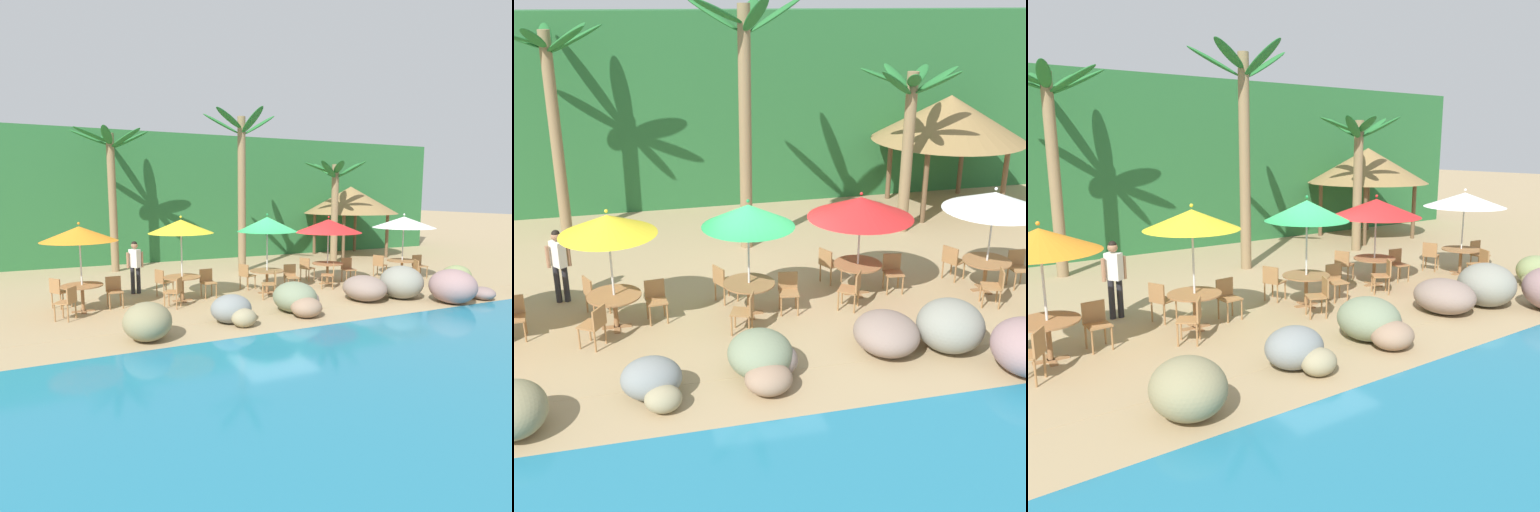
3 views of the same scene
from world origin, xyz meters
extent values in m
plane|color=tan|center=(0.00, 0.00, 0.00)|extent=(120.00, 120.00, 0.00)
cube|color=tan|center=(0.00, 0.00, 0.00)|extent=(18.00, 5.20, 0.01)
cube|color=#286633|center=(0.00, 9.00, 3.00)|extent=(28.00, 2.40, 6.00)
ellipsoid|color=gray|center=(5.30, -3.68, 0.19)|extent=(0.70, 0.75, 0.39)
ellipsoid|color=gray|center=(-0.29, -2.64, 0.30)|extent=(0.71, 0.76, 0.59)
ellipsoid|color=gray|center=(1.93, -2.32, 0.38)|extent=(1.24, 1.42, 0.76)
ellipsoid|color=#948D62|center=(5.54, -2.32, 0.20)|extent=(0.63, 0.62, 0.39)
ellipsoid|color=gray|center=(3.14, -2.54, 0.50)|extent=(1.28, 1.33, 1.01)
ellipsoid|color=#877F59|center=(-4.71, -3.34, 0.42)|extent=(1.06, 1.16, 0.85)
ellipsoid|color=gray|center=(4.09, -3.62, 0.50)|extent=(1.27, 1.40, 1.00)
ellipsoid|color=gray|center=(-0.60, -2.56, 0.41)|extent=(1.18, 1.28, 0.82)
ellipsoid|color=#82925A|center=(5.98, -2.08, 0.39)|extent=(1.09, 0.92, 0.77)
ellipsoid|color=gray|center=(-2.41, -3.30, 0.23)|extent=(0.63, 0.55, 0.45)
ellipsoid|color=gray|center=(-2.56, -2.83, 0.35)|extent=(1.04, 0.91, 0.71)
ellipsoid|color=#94765D|center=(-0.60, -3.18, 0.26)|extent=(0.83, 0.78, 0.52)
cylinder|color=silver|center=(-5.87, -0.21, 1.11)|extent=(0.04, 0.04, 2.23)
cone|color=orange|center=(-5.87, -0.21, 2.13)|extent=(2.01, 2.01, 0.40)
sphere|color=orange|center=(-5.87, -0.21, 2.41)|extent=(0.07, 0.07, 0.07)
cube|color=olive|center=(-5.87, -0.21, 0.01)|extent=(0.60, 0.12, 0.03)
cube|color=olive|center=(-5.87, -0.21, 0.01)|extent=(0.12, 0.60, 0.03)
cylinder|color=olive|center=(-5.87, -0.21, 0.37)|extent=(0.09, 0.09, 0.71)
cylinder|color=olive|center=(-5.87, -0.21, 0.72)|extent=(1.10, 1.10, 0.03)
cylinder|color=#9E7042|center=(-4.84, -0.32, 0.23)|extent=(0.04, 0.04, 0.45)
cylinder|color=#9E7042|center=(-5.19, -0.35, 0.23)|extent=(0.04, 0.04, 0.45)
cylinder|color=#9E7042|center=(-4.86, 0.03, 0.23)|extent=(0.04, 0.04, 0.45)
cylinder|color=#9E7042|center=(-5.22, 0.01, 0.23)|extent=(0.04, 0.04, 0.45)
cube|color=#9E7042|center=(-5.03, -0.16, 0.47)|extent=(0.45, 0.45, 0.03)
cube|color=#9E7042|center=(-5.04, 0.04, 0.66)|extent=(0.42, 0.06, 0.42)
cylinder|color=#9E7042|center=(-6.36, 0.71, 0.23)|extent=(0.04, 0.04, 0.45)
cylinder|color=#9E7042|center=(-6.15, 0.43, 0.23)|extent=(0.04, 0.04, 0.45)
cylinder|color=#9E7042|center=(-6.65, 0.49, 0.23)|extent=(0.04, 0.04, 0.45)
cylinder|color=#9E7042|center=(-6.43, 0.21, 0.23)|extent=(0.04, 0.04, 0.45)
cube|color=#9E7042|center=(-6.40, 0.46, 0.47)|extent=(0.59, 0.59, 0.03)
cube|color=#9E7042|center=(-6.55, 0.34, 0.66)|extent=(0.29, 0.35, 0.42)
cylinder|color=#9E7042|center=(-6.58, -0.98, 0.23)|extent=(0.04, 0.04, 0.45)
cylinder|color=#9E7042|center=(-6.38, -0.68, 0.23)|extent=(0.04, 0.04, 0.45)
cylinder|color=#9E7042|center=(-6.27, -1.17, 0.23)|extent=(0.04, 0.04, 0.45)
cylinder|color=#9E7042|center=(-6.08, -0.87, 0.23)|extent=(0.04, 0.04, 0.45)
cube|color=#9E7042|center=(-6.33, -0.93, 0.47)|extent=(0.58, 0.58, 0.03)
cube|color=#9E7042|center=(-6.16, -1.03, 0.66)|extent=(0.26, 0.37, 0.42)
cylinder|color=silver|center=(-3.08, -0.10, 1.17)|extent=(0.04, 0.04, 2.34)
cone|color=yellow|center=(-3.08, -0.10, 2.24)|extent=(1.93, 1.93, 0.40)
sphere|color=yellow|center=(-3.08, -0.10, 2.52)|extent=(0.07, 0.07, 0.07)
cube|color=olive|center=(-3.08, -0.10, 0.01)|extent=(0.60, 0.12, 0.03)
cube|color=olive|center=(-3.08, -0.10, 0.01)|extent=(0.12, 0.60, 0.03)
cylinder|color=olive|center=(-3.08, -0.10, 0.37)|extent=(0.09, 0.09, 0.71)
cylinder|color=olive|center=(-3.08, -0.10, 0.72)|extent=(1.10, 1.10, 0.03)
cylinder|color=#9E7042|center=(-2.04, -0.19, 0.23)|extent=(0.04, 0.04, 0.45)
cylinder|color=#9E7042|center=(-2.39, -0.22, 0.23)|extent=(0.04, 0.04, 0.45)
cylinder|color=#9E7042|center=(-2.07, 0.17, 0.23)|extent=(0.04, 0.04, 0.45)
cylinder|color=#9E7042|center=(-2.42, 0.13, 0.23)|extent=(0.04, 0.04, 0.45)
cube|color=#9E7042|center=(-2.23, -0.03, 0.47)|extent=(0.46, 0.46, 0.03)
cube|color=#9E7042|center=(-2.25, 0.17, 0.66)|extent=(0.42, 0.07, 0.42)
cylinder|color=#9E7042|center=(-3.35, 0.91, 0.23)|extent=(0.04, 0.04, 0.45)
cylinder|color=#9E7042|center=(-3.20, 0.58, 0.23)|extent=(0.04, 0.04, 0.45)
cylinder|color=#9E7042|center=(-3.67, 0.76, 0.23)|extent=(0.04, 0.04, 0.45)
cylinder|color=#9E7042|center=(-3.52, 0.43, 0.23)|extent=(0.04, 0.04, 0.45)
cube|color=#9E7042|center=(-3.43, 0.67, 0.47)|extent=(0.56, 0.56, 0.03)
cube|color=#9E7042|center=(-3.62, 0.59, 0.66)|extent=(0.21, 0.40, 0.42)
cylinder|color=#9E7042|center=(-3.79, -0.86, 0.23)|extent=(0.04, 0.04, 0.45)
cylinder|color=#9E7042|center=(-3.60, -0.56, 0.23)|extent=(0.04, 0.04, 0.45)
cylinder|color=#9E7042|center=(-3.50, -1.06, 0.23)|extent=(0.04, 0.04, 0.45)
cylinder|color=#9E7042|center=(-3.30, -0.76, 0.23)|extent=(0.04, 0.04, 0.45)
cube|color=#9E7042|center=(-3.55, -0.81, 0.47)|extent=(0.58, 0.58, 0.03)
cube|color=#9E7042|center=(-3.38, -0.92, 0.66)|extent=(0.26, 0.37, 0.42)
cylinder|color=silver|center=(-0.29, -0.16, 1.17)|extent=(0.04, 0.04, 2.33)
cone|color=#238E47|center=(-0.29, -0.16, 2.23)|extent=(1.93, 1.93, 0.46)
sphere|color=#238E47|center=(-0.29, -0.16, 2.54)|extent=(0.07, 0.07, 0.07)
cube|color=olive|center=(-0.29, -0.16, 0.01)|extent=(0.60, 0.12, 0.03)
cube|color=olive|center=(-0.29, -0.16, 0.01)|extent=(0.12, 0.60, 0.03)
cylinder|color=olive|center=(-0.29, -0.16, 0.37)|extent=(0.09, 0.09, 0.71)
cylinder|color=olive|center=(-0.29, -0.16, 0.72)|extent=(1.10, 1.10, 0.03)
cylinder|color=#9E7042|center=(0.70, -0.49, 0.23)|extent=(0.04, 0.04, 0.45)
cylinder|color=#9E7042|center=(0.35, -0.43, 0.23)|extent=(0.04, 0.04, 0.45)
cylinder|color=#9E7042|center=(0.75, -0.13, 0.23)|extent=(0.04, 0.04, 0.45)
cylinder|color=#9E7042|center=(0.40, -0.08, 0.23)|extent=(0.04, 0.04, 0.45)
cube|color=#9E7042|center=(0.55, -0.28, 0.47)|extent=(0.48, 0.48, 0.03)
cube|color=#9E7042|center=(0.58, -0.08, 0.66)|extent=(0.42, 0.10, 0.42)
cylinder|color=#9E7042|center=(-0.56, 0.85, 0.23)|extent=(0.04, 0.04, 0.45)
cylinder|color=#9E7042|center=(-0.41, 0.53, 0.23)|extent=(0.04, 0.04, 0.45)
cylinder|color=#9E7042|center=(-0.88, 0.70, 0.23)|extent=(0.04, 0.04, 0.45)
cylinder|color=#9E7042|center=(-0.73, 0.38, 0.23)|extent=(0.04, 0.04, 0.45)
cube|color=#9E7042|center=(-0.64, 0.62, 0.47)|extent=(0.56, 0.56, 0.03)
cube|color=#9E7042|center=(-0.83, 0.53, 0.66)|extent=(0.21, 0.40, 0.42)
cylinder|color=#9E7042|center=(-0.84, -1.04, 0.23)|extent=(0.04, 0.04, 0.45)
cylinder|color=#9E7042|center=(-0.71, -0.71, 0.23)|extent=(0.04, 0.04, 0.45)
cylinder|color=#9E7042|center=(-0.51, -1.18, 0.23)|extent=(0.04, 0.04, 0.45)
cylinder|color=#9E7042|center=(-0.38, -0.85, 0.23)|extent=(0.04, 0.04, 0.45)
cube|color=#9E7042|center=(-0.61, -0.94, 0.47)|extent=(0.55, 0.55, 0.03)
cube|color=#9E7042|center=(-0.43, -1.02, 0.66)|extent=(0.19, 0.40, 0.42)
cylinder|color=silver|center=(2.33, 0.31, 1.09)|extent=(0.04, 0.04, 2.17)
cone|color=red|center=(2.33, 0.31, 2.07)|extent=(2.35, 2.35, 0.47)
sphere|color=red|center=(2.33, 0.31, 2.38)|extent=(0.07, 0.07, 0.07)
cube|color=olive|center=(2.33, 0.31, 0.01)|extent=(0.60, 0.12, 0.03)
cube|color=olive|center=(2.33, 0.31, 0.01)|extent=(0.12, 0.60, 0.03)
cylinder|color=olive|center=(2.33, 0.31, 0.37)|extent=(0.09, 0.09, 0.71)
cylinder|color=olive|center=(2.33, 0.31, 0.72)|extent=(1.10, 1.10, 0.03)
cylinder|color=#9E7042|center=(3.32, -0.01, 0.23)|extent=(0.04, 0.04, 0.45)
cylinder|color=#9E7042|center=(2.97, 0.04, 0.23)|extent=(0.04, 0.04, 0.45)
cylinder|color=#9E7042|center=(3.37, 0.34, 0.23)|extent=(0.04, 0.04, 0.45)
cylinder|color=#9E7042|center=(3.02, 0.39, 0.23)|extent=(0.04, 0.04, 0.45)
cube|color=#9E7042|center=(3.17, 0.19, 0.47)|extent=(0.47, 0.47, 0.03)
cube|color=#9E7042|center=(3.20, 0.39, 0.66)|extent=(0.42, 0.09, 0.42)
cylinder|color=#9E7042|center=(2.05, 1.31, 0.23)|extent=(0.04, 0.04, 0.45)
cylinder|color=#9E7042|center=(2.20, 0.99, 0.23)|extent=(0.04, 0.04, 0.45)
cylinder|color=#9E7042|center=(1.73, 1.16, 0.23)|extent=(0.04, 0.04, 0.45)
cylinder|color=#9E7042|center=(1.88, 0.84, 0.23)|extent=(0.04, 0.04, 0.45)
cube|color=#9E7042|center=(1.96, 1.07, 0.47)|extent=(0.56, 0.56, 0.03)
cube|color=#9E7042|center=(1.78, 0.99, 0.66)|extent=(0.21, 0.39, 0.42)
cylinder|color=#9E7042|center=(1.62, -0.46, 0.23)|extent=(0.04, 0.04, 0.45)
cylinder|color=#9E7042|center=(1.81, -0.16, 0.23)|extent=(0.04, 0.04, 0.45)
cylinder|color=#9E7042|center=(1.91, -0.65, 0.23)|extent=(0.04, 0.04, 0.45)
cylinder|color=#9E7042|center=(2.11, -0.35, 0.23)|extent=(0.04, 0.04, 0.45)
cube|color=#9E7042|center=(1.86, -0.41, 0.47)|extent=(0.58, 0.58, 0.03)
cube|color=#9E7042|center=(2.03, -0.52, 0.66)|extent=(0.26, 0.37, 0.42)
cylinder|color=silver|center=(5.28, -0.21, 1.13)|extent=(0.04, 0.04, 2.26)
cone|color=white|center=(5.28, -0.21, 2.16)|extent=(2.27, 2.27, 0.40)
sphere|color=white|center=(5.28, -0.21, 2.44)|extent=(0.07, 0.07, 0.07)
cube|color=olive|center=(5.28, -0.21, 0.01)|extent=(0.60, 0.12, 0.03)
cube|color=olive|center=(5.28, -0.21, 0.01)|extent=(0.12, 0.60, 0.03)
cylinder|color=olive|center=(5.28, -0.21, 0.37)|extent=(0.09, 0.09, 0.71)
cylinder|color=olive|center=(5.28, -0.21, 0.72)|extent=(1.10, 1.10, 0.03)
cylinder|color=#9E7042|center=(6.29, -0.46, 0.23)|extent=(0.04, 0.04, 0.45)
cylinder|color=#9E7042|center=(5.94, -0.44, 0.23)|extent=(0.04, 0.04, 0.45)
cylinder|color=#9E7042|center=(6.32, -0.10, 0.23)|extent=(0.04, 0.04, 0.45)
cylinder|color=#9E7042|center=(5.96, -0.08, 0.23)|extent=(0.04, 0.04, 0.45)
cube|color=#9E7042|center=(6.13, -0.27, 0.47)|extent=(0.45, 0.45, 0.03)
cube|color=#9E7042|center=(6.14, -0.07, 0.66)|extent=(0.42, 0.06, 0.42)
cylinder|color=#9E7042|center=(4.97, 0.78, 0.23)|extent=(0.04, 0.04, 0.45)
cylinder|color=#9E7042|center=(5.13, 0.46, 0.23)|extent=(0.04, 0.04, 0.45)
cylinder|color=#9E7042|center=(4.65, 0.62, 0.23)|extent=(0.04, 0.04, 0.45)
cylinder|color=#9E7042|center=(4.81, 0.30, 0.23)|extent=(0.04, 0.04, 0.45)
cube|color=#9E7042|center=(4.89, 0.54, 0.47)|extent=(0.56, 0.56, 0.03)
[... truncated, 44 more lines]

